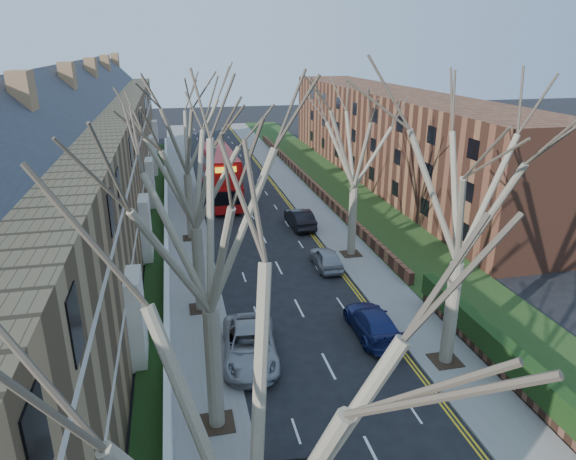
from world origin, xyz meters
TOP-DOWN VIEW (x-y plane):
  - pavement_left at (-6.00, 39.00)m, footprint 3.00×102.00m
  - pavement_right at (6.00, 39.00)m, footprint 3.00×102.00m
  - terrace_left at (-13.65, 31.00)m, footprint 9.70×78.00m
  - flats_right at (17.46, 43.00)m, footprint 13.97×54.00m
  - wall_hedge_right at (7.70, 2.00)m, footprint 0.70×24.00m
  - front_wall_left at (-7.65, 31.00)m, footprint 0.30×78.00m
  - grass_verge_right at (10.50, 39.00)m, footprint 6.00×102.00m
  - tree_left_near at (-5.70, -4.00)m, footprint 9.80×9.80m
  - tree_left_mid at (-5.70, 6.00)m, footprint 10.50×10.50m
  - tree_left_far at (-5.70, 16.00)m, footprint 10.15×10.15m
  - tree_left_dist at (-5.70, 28.00)m, footprint 10.50×10.50m
  - tree_right_mid at (5.70, 8.00)m, footprint 10.50×10.50m
  - tree_right_far at (5.70, 22.00)m, footprint 10.15×10.15m
  - double_decker_bus at (-2.27, 38.56)m, footprint 3.29×11.84m
  - car_left_far at (-3.64, 10.47)m, footprint 3.17×5.92m
  - car_right_near at (3.14, 11.28)m, footprint 2.15×5.10m
  - car_right_mid at (3.28, 20.36)m, footprint 1.73×4.14m
  - car_right_far at (3.51, 28.97)m, footprint 1.84×4.85m

SIDE VIEW (x-z plane):
  - pavement_left at x=-6.00m, z-range 0.00..0.12m
  - pavement_right at x=6.00m, z-range 0.00..0.12m
  - grass_verge_right at x=10.50m, z-range 0.12..0.18m
  - front_wall_left at x=-7.65m, z-range 0.12..1.12m
  - car_right_mid at x=3.28m, z-range 0.00..1.40m
  - car_right_near at x=3.14m, z-range 0.00..1.47m
  - car_right_far at x=3.51m, z-range 0.00..1.58m
  - car_left_far at x=-3.64m, z-range 0.00..1.58m
  - wall_hedge_right at x=7.70m, z-range 0.22..2.02m
  - double_decker_bus at x=-2.27m, z-range -0.03..4.85m
  - flats_right at x=17.46m, z-range -0.02..9.98m
  - terrace_left at x=-13.65m, z-range -1.27..12.33m
  - tree_left_near at x=-5.70m, z-range 2.06..15.79m
  - tree_left_far at x=-5.70m, z-range 2.13..16.35m
  - tree_right_far at x=5.70m, z-range 2.13..16.35m
  - tree_left_mid at x=-5.70m, z-range 2.20..16.91m
  - tree_right_mid at x=5.70m, z-range 2.20..16.91m
  - tree_left_dist at x=-5.70m, z-range 2.20..16.91m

